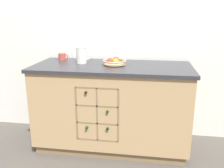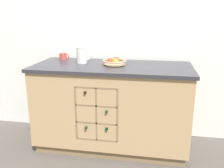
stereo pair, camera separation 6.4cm
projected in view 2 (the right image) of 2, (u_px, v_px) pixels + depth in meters
name	position (u px, v px, depth m)	size (l,w,h in m)	color
ground_plane	(112.00, 144.00, 2.90)	(14.00, 14.00, 0.00)	#4C4742
back_wall	(118.00, 30.00, 2.94)	(4.40, 0.06, 2.55)	silver
kitchen_island	(112.00, 106.00, 2.77)	(1.68, 0.73, 0.94)	olive
fruit_bowl	(114.00, 62.00, 2.65)	(0.25, 0.25, 0.08)	tan
white_pitcher	(82.00, 55.00, 2.74)	(0.18, 0.12, 0.18)	silver
ceramic_mug	(63.00, 56.00, 2.96)	(0.12, 0.09, 0.08)	#B7473D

